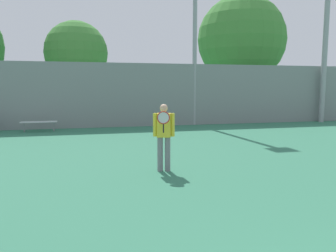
% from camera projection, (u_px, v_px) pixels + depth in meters
% --- Properties ---
extents(tennis_player, '(0.53, 0.46, 1.70)m').
position_uv_depth(tennis_player, '(164.00, 134.00, 8.20)').
color(tennis_player, slate).
rests_on(tennis_player, ground_plane).
extents(bench_courtside_far, '(1.66, 0.40, 0.49)m').
position_uv_depth(bench_courtside_far, '(39.00, 122.00, 15.55)').
color(bench_courtside_far, silver).
rests_on(bench_courtside_far, ground_plane).
extents(light_pole_far_right, '(0.90, 0.60, 10.86)m').
position_uv_depth(light_pole_far_right, '(195.00, 7.00, 17.73)').
color(light_pole_far_right, '#939399').
rests_on(light_pole_far_right, ground_plane).
extents(light_pole_center_back, '(0.90, 0.60, 9.54)m').
position_uv_depth(light_pole_center_back, '(326.00, 32.00, 19.32)').
color(light_pole_center_back, '#939399').
rests_on(light_pole_center_back, ground_plane).
extents(back_fence, '(29.01, 0.06, 3.37)m').
position_uv_depth(back_fence, '(138.00, 95.00, 17.47)').
color(back_fence, gray).
rests_on(back_fence, ground_plane).
extents(tree_green_tall, '(6.70, 6.70, 9.05)m').
position_uv_depth(tree_green_tall, '(241.00, 40.00, 25.11)').
color(tree_green_tall, brown).
rests_on(tree_green_tall, ground_plane).
extents(tree_dark_dense, '(4.26, 4.26, 6.57)m').
position_uv_depth(tree_dark_dense, '(76.00, 53.00, 22.36)').
color(tree_dark_dense, brown).
rests_on(tree_dark_dense, ground_plane).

